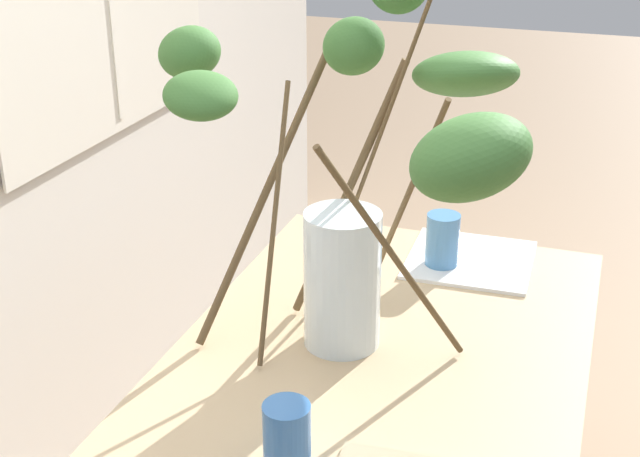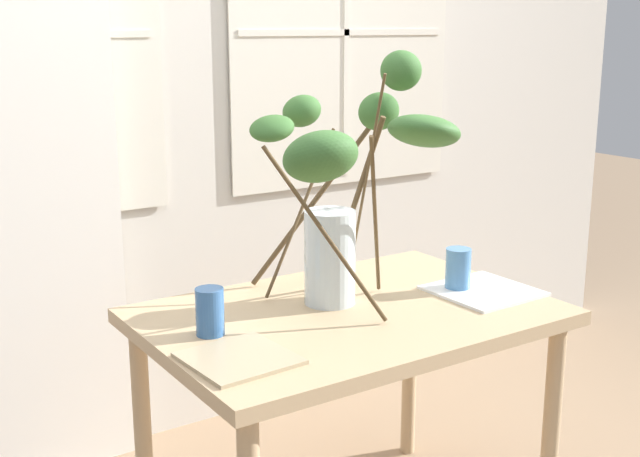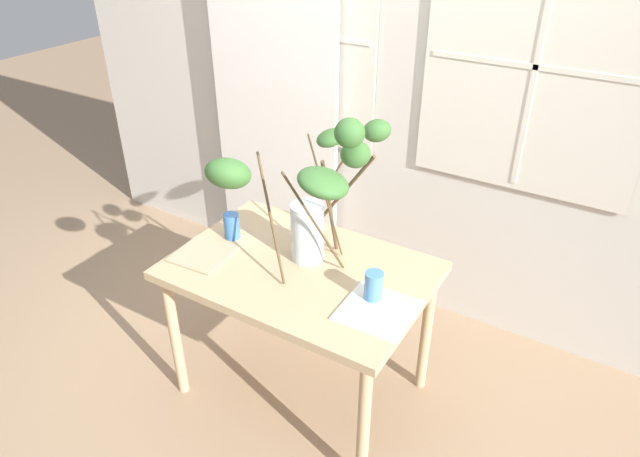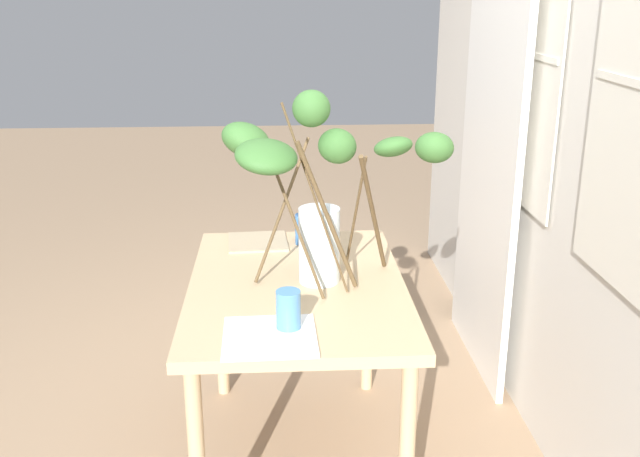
{
  "view_description": "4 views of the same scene",
  "coord_description": "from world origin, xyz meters",
  "px_view_note": "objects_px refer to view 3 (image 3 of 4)",
  "views": [
    {
      "loc": [
        -1.42,
        -0.36,
        1.62
      ],
      "look_at": [
        0.02,
        0.13,
        0.95
      ],
      "focal_mm": 49.59,
      "sensor_mm": 36.0,
      "label": 1
    },
    {
      "loc": [
        -1.27,
        -1.78,
        1.5
      ],
      "look_at": [
        -0.06,
        0.06,
        0.96
      ],
      "focal_mm": 46.59,
      "sensor_mm": 36.0,
      "label": 2
    },
    {
      "loc": [
        1.13,
        -1.69,
        2.17
      ],
      "look_at": [
        0.07,
        0.06,
        0.92
      ],
      "focal_mm": 32.04,
      "sensor_mm": 36.0,
      "label": 3
    },
    {
      "loc": [
        2.38,
        -0.06,
        1.73
      ],
      "look_at": [
        0.07,
        0.08,
        0.95
      ],
      "focal_mm": 40.77,
      "sensor_mm": 36.0,
      "label": 4
    }
  ],
  "objects_px": {
    "vase_with_branches": "(309,189)",
    "drinking_glass_blue_right": "(374,286)",
    "drinking_glass_blue_left": "(232,226)",
    "dining_table": "(300,282)",
    "plate_square_left": "(203,254)",
    "plate_square_right": "(378,310)"
  },
  "relations": [
    {
      "from": "vase_with_branches",
      "to": "plate_square_left",
      "type": "height_order",
      "value": "vase_with_branches"
    },
    {
      "from": "vase_with_branches",
      "to": "plate_square_right",
      "type": "height_order",
      "value": "vase_with_branches"
    },
    {
      "from": "vase_with_branches",
      "to": "plate_square_right",
      "type": "relative_size",
      "value": 3.0
    },
    {
      "from": "drinking_glass_blue_left",
      "to": "vase_with_branches",
      "type": "bearing_deg",
      "value": 0.92
    },
    {
      "from": "drinking_glass_blue_right",
      "to": "plate_square_right",
      "type": "distance_m",
      "value": 0.1
    },
    {
      "from": "vase_with_branches",
      "to": "drinking_glass_blue_left",
      "type": "height_order",
      "value": "vase_with_branches"
    },
    {
      "from": "vase_with_branches",
      "to": "plate_square_left",
      "type": "bearing_deg",
      "value": -156.21
    },
    {
      "from": "plate_square_left",
      "to": "plate_square_right",
      "type": "bearing_deg",
      "value": 3.72
    },
    {
      "from": "vase_with_branches",
      "to": "drinking_glass_blue_left",
      "type": "distance_m",
      "value": 0.52
    },
    {
      "from": "drinking_glass_blue_right",
      "to": "plate_square_left",
      "type": "height_order",
      "value": "drinking_glass_blue_right"
    },
    {
      "from": "plate_square_left",
      "to": "plate_square_right",
      "type": "xyz_separation_m",
      "value": [
        0.85,
        0.06,
        -0.0
      ]
    },
    {
      "from": "dining_table",
      "to": "drinking_glass_blue_right",
      "type": "height_order",
      "value": "drinking_glass_blue_right"
    },
    {
      "from": "drinking_glass_blue_left",
      "to": "plate_square_right",
      "type": "height_order",
      "value": "drinking_glass_blue_left"
    },
    {
      "from": "vase_with_branches",
      "to": "drinking_glass_blue_right",
      "type": "bearing_deg",
      "value": -13.37
    },
    {
      "from": "drinking_glass_blue_left",
      "to": "drinking_glass_blue_right",
      "type": "distance_m",
      "value": 0.78
    },
    {
      "from": "plate_square_left",
      "to": "plate_square_right",
      "type": "distance_m",
      "value": 0.85
    },
    {
      "from": "drinking_glass_blue_right",
      "to": "plate_square_right",
      "type": "bearing_deg",
      "value": -48.82
    },
    {
      "from": "dining_table",
      "to": "plate_square_left",
      "type": "distance_m",
      "value": 0.46
    },
    {
      "from": "dining_table",
      "to": "plate_square_right",
      "type": "relative_size",
      "value": 4.0
    },
    {
      "from": "drinking_glass_blue_right",
      "to": "plate_square_right",
      "type": "height_order",
      "value": "drinking_glass_blue_right"
    },
    {
      "from": "drinking_glass_blue_left",
      "to": "plate_square_right",
      "type": "xyz_separation_m",
      "value": [
        0.83,
        -0.13,
        -0.06
      ]
    },
    {
      "from": "vase_with_branches",
      "to": "plate_square_left",
      "type": "relative_size",
      "value": 3.53
    }
  ]
}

